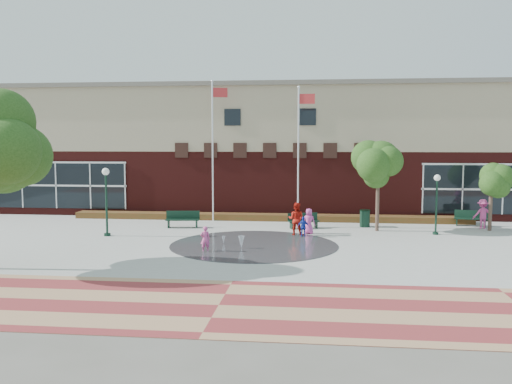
# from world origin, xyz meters

# --- Properties ---
(ground) EXTENTS (120.00, 120.00, 0.00)m
(ground) POSITION_xyz_m (0.00, 0.00, 0.00)
(ground) COLOR #666056
(ground) RESTS_ON ground
(plaza_concrete) EXTENTS (46.00, 18.00, 0.01)m
(plaza_concrete) POSITION_xyz_m (0.00, 4.00, 0.00)
(plaza_concrete) COLOR #A8A8A0
(plaza_concrete) RESTS_ON ground
(paver_band) EXTENTS (46.00, 6.00, 0.01)m
(paver_band) POSITION_xyz_m (0.00, -7.00, 0.00)
(paver_band) COLOR maroon
(paver_band) RESTS_ON ground
(splash_pad) EXTENTS (8.40, 8.40, 0.01)m
(splash_pad) POSITION_xyz_m (0.00, 3.00, 0.00)
(splash_pad) COLOR #383A3D
(splash_pad) RESTS_ON ground
(library_building) EXTENTS (44.40, 10.40, 9.20)m
(library_building) POSITION_xyz_m (0.00, 17.48, 4.64)
(library_building) COLOR #4A1412
(library_building) RESTS_ON ground
(flower_bed) EXTENTS (26.00, 1.20, 0.40)m
(flower_bed) POSITION_xyz_m (0.00, 11.60, 0.00)
(flower_bed) COLOR maroon
(flower_bed) RESTS_ON ground
(flagpole_left) EXTENTS (1.04, 0.36, 9.11)m
(flagpole_left) POSITION_xyz_m (-3.53, 11.01, 5.07)
(flagpole_left) COLOR white
(flagpole_left) RESTS_ON ground
(flagpole_right) EXTENTS (1.05, 0.18, 8.48)m
(flagpole_right) POSITION_xyz_m (2.06, 9.00, 4.74)
(flagpole_right) COLOR white
(flagpole_right) RESTS_ON ground
(lamp_left) EXTENTS (0.40, 0.40, 3.76)m
(lamp_left) POSITION_xyz_m (-8.32, 4.78, 2.33)
(lamp_left) COLOR black
(lamp_left) RESTS_ON ground
(lamp_right) EXTENTS (0.36, 0.36, 3.37)m
(lamp_right) POSITION_xyz_m (9.74, 7.19, 2.09)
(lamp_right) COLOR black
(lamp_right) RESTS_ON ground
(bench_left) EXTENTS (2.07, 0.80, 1.01)m
(bench_left) POSITION_xyz_m (-4.88, 8.02, 0.33)
(bench_left) COLOR black
(bench_left) RESTS_ON ground
(bench_mid) EXTENTS (1.92, 1.09, 0.93)m
(bench_mid) POSITION_xyz_m (2.37, 8.49, 0.30)
(bench_mid) COLOR black
(bench_mid) RESTS_ON ground
(bench_right) EXTENTS (2.02, 1.05, 0.98)m
(bench_right) POSITION_xyz_m (12.54, 10.44, 0.32)
(bench_right) COLOR black
(bench_right) RESTS_ON ground
(trash_can) EXTENTS (0.65, 0.65, 1.06)m
(trash_can) POSITION_xyz_m (6.05, 9.49, 0.54)
(trash_can) COLOR black
(trash_can) RESTS_ON ground
(tree_mid) EXTENTS (2.98, 2.98, 5.03)m
(tree_mid) POSITION_xyz_m (6.62, 8.06, 3.66)
(tree_mid) COLOR #443128
(tree_mid) RESTS_ON ground
(tree_small_right) EXTENTS (2.34, 2.34, 4.00)m
(tree_small_right) POSITION_xyz_m (13.15, 8.83, 2.92)
(tree_small_right) COLOR #443128
(tree_small_right) RESTS_ON ground
(water_jet_a) EXTENTS (0.31, 0.31, 0.60)m
(water_jet_a) POSITION_xyz_m (-0.50, 2.05, 0.00)
(water_jet_a) COLOR white
(water_jet_a) RESTS_ON ground
(water_jet_b) EXTENTS (0.17, 0.17, 0.39)m
(water_jet_b) POSITION_xyz_m (-1.55, 3.10, 0.00)
(water_jet_b) COLOR white
(water_jet_b) RESTS_ON ground
(child_splash) EXTENTS (0.51, 0.41, 1.23)m
(child_splash) POSITION_xyz_m (-2.11, 1.21, 0.61)
(child_splash) COLOR #E2519B
(child_splash) RESTS_ON ground
(adult_red) EXTENTS (1.01, 0.86, 1.83)m
(adult_red) POSITION_xyz_m (2.00, 6.12, 0.92)
(adult_red) COLOR red
(adult_red) RESTS_ON ground
(adult_pink) EXTENTS (0.81, 0.64, 1.45)m
(adult_pink) POSITION_xyz_m (2.70, 6.68, 0.72)
(adult_pink) COLOR #D94CA8
(adult_pink) RESTS_ON ground
(child_blue) EXTENTS (0.67, 0.29, 1.12)m
(child_blue) POSITION_xyz_m (2.42, 5.62, 0.56)
(child_blue) COLOR #1D37B6
(child_blue) RESTS_ON ground
(person_bench) EXTENTS (1.18, 0.73, 1.76)m
(person_bench) POSITION_xyz_m (12.98, 9.65, 0.88)
(person_bench) COLOR #E14897
(person_bench) RESTS_ON ground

